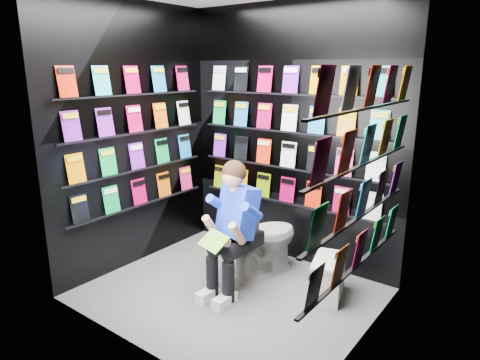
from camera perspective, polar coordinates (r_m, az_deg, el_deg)
The scene contains 13 objects.
floor at distance 3.99m, azimuth -1.39°, elevation -14.84°, with size 2.40×2.40×0.00m, color #575754.
wall_back at distance 4.35m, azimuth 6.74°, elevation 5.78°, with size 2.40×0.04×2.60m, color black.
wall_front at distance 2.84m, azimuth -14.17°, elevation 0.60°, with size 2.40×0.04×2.60m, color black.
wall_left at distance 4.37m, azimuth -13.98°, elevation 5.49°, with size 0.04×2.00×2.60m, color black.
wall_right at distance 2.96m, azimuth 17.00°, elevation 0.95°, with size 0.04×2.00×2.60m, color black.
comics_back at distance 4.32m, azimuth 6.54°, elevation 5.80°, with size 2.10×0.06×1.37m, color red, non-canonical shape.
comics_left at distance 4.35m, azimuth -13.73°, elevation 5.52°, with size 0.06×1.70×1.37m, color red, non-canonical shape.
comics_right at distance 2.97m, azimuth 16.46°, elevation 1.13°, with size 0.06×1.70×1.37m, color red, non-canonical shape.
toilet at distance 4.21m, azimuth 3.03°, elevation -7.68°, with size 0.42×0.75×0.73m, color white.
longbox at distance 3.95m, azimuth 11.68°, elevation -12.84°, with size 0.24×0.43×0.32m, color silver.
longbox_lid at distance 3.87m, azimuth 11.82°, elevation -10.50°, with size 0.26×0.45×0.03m, color silver.
reader at distance 3.79m, azimuth -0.13°, elevation -4.28°, with size 0.47×0.69×1.27m, color blue, non-canonical shape.
held_comic at distance 3.59m, azimuth -3.53°, elevation -8.10°, with size 0.27×0.01×0.19m, color green.
Camera 1 is at (2.16, -2.71, 1.98)m, focal length 32.00 mm.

